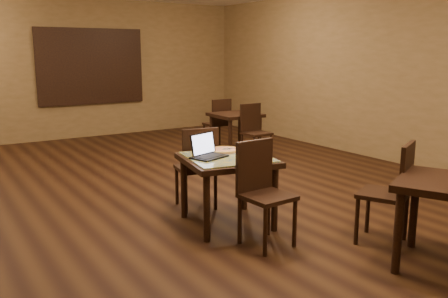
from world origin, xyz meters
TOP-DOWN VIEW (x-y plane):
  - ground at (0.00, 0.00)m, footprint 10.00×10.00m
  - wall_back at (0.00, 5.00)m, footprint 8.00×0.02m
  - wall_right at (4.00, 0.00)m, footprint 0.02×10.00m
  - mural at (0.50, 4.96)m, footprint 2.34×0.05m
  - tiled_table at (-0.05, -1.29)m, footprint 1.08×1.08m
  - chair_main_near at (-0.05, -1.90)m, footprint 0.47×0.47m
  - chair_main_far at (-0.07, -0.67)m, footprint 0.51×0.51m
  - laptop at (-0.25, -1.18)m, footprint 0.42×0.39m
  - plate at (0.17, -1.47)m, footprint 0.28×0.28m
  - pizza_slice at (0.17, -1.47)m, footprint 0.22×0.22m
  - pizza_pan at (0.07, -1.05)m, footprint 0.40×0.40m
  - pizza_whole at (0.07, -1.05)m, footprint 0.34×0.34m
  - spatula at (0.09, -1.07)m, footprint 0.22×0.23m
  - napkin_roll at (0.35, -1.43)m, footprint 0.12×0.15m
  - other_table_a at (2.11, 1.72)m, footprint 0.81×0.81m
  - other_table_a_chair_near at (2.11, 1.15)m, footprint 0.43×0.43m
  - other_table_a_chair_far at (2.11, 2.29)m, footprint 0.43×0.43m
  - other_table_c_chair_far at (0.99, -2.63)m, footprint 0.59×0.59m

SIDE VIEW (x-z plane):
  - ground at x=0.00m, z-range 0.00..0.00m
  - other_table_a_chair_near at x=2.11m, z-range 0.06..1.04m
  - other_table_a_chair_far at x=2.11m, z-range 0.06..1.04m
  - chair_main_far at x=-0.07m, z-range 0.06..1.07m
  - chair_main_near at x=-0.05m, z-range 0.07..1.09m
  - other_table_c_chair_far at x=0.99m, z-range 0.07..1.09m
  - other_table_a at x=2.11m, z-range 0.25..1.01m
  - tiled_table at x=-0.05m, z-range 0.28..1.04m
  - pizza_pan at x=0.07m, z-range 0.76..0.77m
  - plate at x=0.17m, z-range 0.76..0.78m
  - napkin_roll at x=0.35m, z-range 0.76..0.80m
  - pizza_whole at x=0.07m, z-range 0.77..0.79m
  - pizza_slice at x=0.17m, z-range 0.78..0.80m
  - spatula at x=0.09m, z-range 0.79..0.79m
  - laptop at x=-0.25m, z-range 0.70..0.95m
  - wall_back at x=0.00m, z-range 0.00..3.00m
  - wall_right at x=4.00m, z-range 0.00..3.00m
  - mural at x=0.50m, z-range 0.73..2.37m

